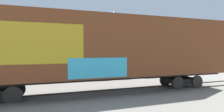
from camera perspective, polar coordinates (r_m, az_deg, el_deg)
The scene contains 8 objects.
ground_plane at distance 12.14m, azimuth -0.54°, elevation -11.27°, with size 260.00×260.00×0.00m, color gray.
track at distance 11.83m, azimuth -5.54°, elevation -11.43°, with size 60.00×2.58×0.08m.
freight_car at distance 11.69m, azimuth -2.39°, elevation 2.62°, with size 17.78×3.05×5.07m.
flagpole at distance 26.51m, azimuth 0.24°, elevation 6.83°, with size 0.77×1.13×8.22m.
hillside at distance 90.85m, azimuth -17.26°, elevation 4.39°, with size 120.76×32.18×18.14m.
parked_car_green at distance 17.30m, azimuth -19.58°, elevation -4.65°, with size 4.68×2.01×1.62m.
parked_car_blue at distance 18.11m, azimuth -1.03°, elevation -4.16°, with size 4.76×2.39×1.68m.
parked_car_red at distance 20.59m, azimuth 14.66°, elevation -3.45°, with size 4.68×2.04×1.78m.
Camera 1 is at (-3.87, -11.17, 2.76)m, focal length 29.68 mm.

